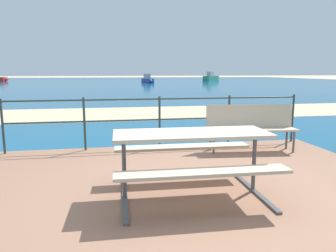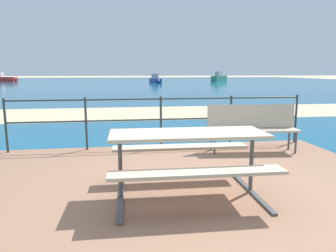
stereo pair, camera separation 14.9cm
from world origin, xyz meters
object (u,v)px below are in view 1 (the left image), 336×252
object	(u,v)px
picnic_table	(191,147)
boat_mid	(211,78)
boat_far	(148,80)
park_bench	(251,124)

from	to	relation	value
picnic_table	boat_mid	bearing A→B (deg)	73.15
boat_mid	boat_far	world-z (taller)	boat_mid
picnic_table	boat_far	xyz separation A→B (m)	(4.35, 41.29, -0.23)
boat_mid	boat_far	xyz separation A→B (m)	(-11.60, -6.50, -0.12)
boat_far	boat_mid	bearing A→B (deg)	111.53
park_bench	boat_far	world-z (taller)	boat_far
boat_mid	picnic_table	bearing A→B (deg)	-158.77
boat_far	picnic_table	bearing A→B (deg)	-13.73
boat_mid	park_bench	bearing A→B (deg)	-157.59
picnic_table	boat_mid	distance (m)	50.38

